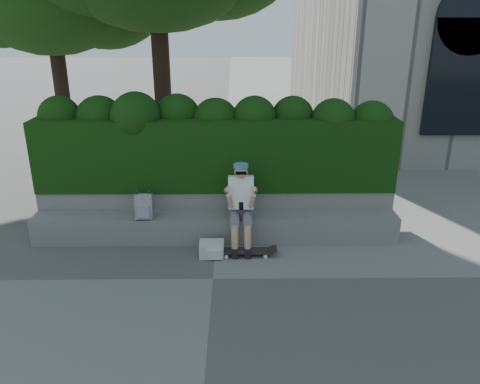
{
  "coord_description": "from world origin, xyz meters",
  "views": [
    {
      "loc": [
        0.32,
        -5.82,
        3.5
      ],
      "look_at": [
        0.4,
        1.0,
        0.95
      ],
      "focal_mm": 35.0,
      "sensor_mm": 36.0,
      "label": 1
    }
  ],
  "objects_px": {
    "person": "(241,202)",
    "skateboard": "(246,251)",
    "backpack_plaid": "(144,206)",
    "backpack_ground": "(212,249)"
  },
  "relations": [
    {
      "from": "person",
      "to": "skateboard",
      "type": "height_order",
      "value": "person"
    },
    {
      "from": "person",
      "to": "skateboard",
      "type": "distance_m",
      "value": 0.78
    },
    {
      "from": "skateboard",
      "to": "backpack_plaid",
      "type": "distance_m",
      "value": 1.79
    },
    {
      "from": "person",
      "to": "backpack_plaid",
      "type": "xyz_separation_m",
      "value": [
        -1.56,
        0.08,
        -0.1
      ]
    },
    {
      "from": "skateboard",
      "to": "backpack_plaid",
      "type": "height_order",
      "value": "backpack_plaid"
    },
    {
      "from": "person",
      "to": "backpack_ground",
      "type": "relative_size",
      "value": 3.69
    },
    {
      "from": "person",
      "to": "backpack_ground",
      "type": "xyz_separation_m",
      "value": [
        -0.46,
        -0.38,
        -0.63
      ]
    },
    {
      "from": "person",
      "to": "skateboard",
      "type": "xyz_separation_m",
      "value": [
        0.07,
        -0.37,
        -0.68
      ]
    },
    {
      "from": "backpack_plaid",
      "to": "backpack_ground",
      "type": "distance_m",
      "value": 1.31
    },
    {
      "from": "backpack_plaid",
      "to": "backpack_ground",
      "type": "xyz_separation_m",
      "value": [
        1.1,
        -0.46,
        -0.53
      ]
    }
  ]
}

